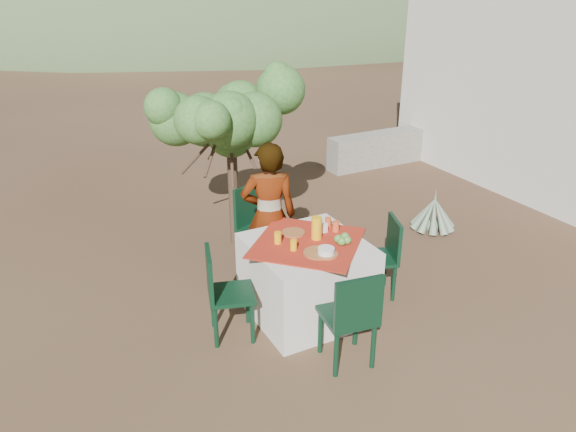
# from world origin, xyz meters

# --- Properties ---
(ground) EXTENTS (160.00, 160.00, 0.00)m
(ground) POSITION_xyz_m (0.00, 0.00, 0.00)
(ground) COLOR #3B231A
(ground) RESTS_ON ground
(table) EXTENTS (1.30, 1.30, 0.76)m
(table) POSITION_xyz_m (-0.04, 0.08, 0.38)
(table) COLOR silver
(table) RESTS_ON ground
(chair_far) EXTENTS (0.55, 0.55, 0.93)m
(chair_far) POSITION_xyz_m (-0.06, 1.17, 0.51)
(chair_far) COLOR black
(chair_far) RESTS_ON ground
(chair_near) EXTENTS (0.47, 0.47, 0.89)m
(chair_near) POSITION_xyz_m (-0.11, -0.78, 0.50)
(chair_near) COLOR black
(chair_near) RESTS_ON ground
(chair_left) EXTENTS (0.49, 0.49, 0.86)m
(chair_left) POSITION_xyz_m (-0.88, 0.10, 0.48)
(chair_left) COLOR black
(chair_left) RESTS_ON ground
(chair_right) EXTENTS (0.49, 0.49, 0.83)m
(chair_right) POSITION_xyz_m (0.81, 0.03, 0.46)
(chair_right) COLOR black
(chair_right) RESTS_ON ground
(person) EXTENTS (0.66, 0.54, 1.55)m
(person) POSITION_xyz_m (-0.11, 0.74, 0.77)
(person) COLOR #8C6651
(person) RESTS_ON ground
(shrub_tree) EXTENTS (1.56, 1.53, 1.83)m
(shrub_tree) POSITION_xyz_m (-0.01, 1.86, 1.45)
(shrub_tree) COLOR #4B3825
(shrub_tree) RESTS_ON ground
(agave) EXTENTS (0.57, 0.57, 0.61)m
(agave) POSITION_xyz_m (2.32, 0.98, 0.20)
(agave) COLOR slate
(agave) RESTS_ON ground
(guesthouse) EXTENTS (3.20, 4.20, 3.00)m
(guesthouse) POSITION_xyz_m (5.60, 1.80, 1.50)
(guesthouse) COLOR beige
(guesthouse) RESTS_ON ground
(stone_wall) EXTENTS (2.60, 0.35, 0.55)m
(stone_wall) POSITION_xyz_m (3.60, 3.40, 0.28)
(stone_wall) COLOR gray
(stone_wall) RESTS_ON ground
(hill_near_right) EXTENTS (48.00, 48.00, 20.00)m
(hill_near_right) POSITION_xyz_m (12.00, 36.00, 0.00)
(hill_near_right) COLOR #405731
(hill_near_right) RESTS_ON ground
(hill_far_right) EXTENTS (36.00, 36.00, 14.00)m
(hill_far_right) POSITION_xyz_m (28.00, 46.00, 0.00)
(hill_far_right) COLOR slate
(hill_far_right) RESTS_ON ground
(plate_far) EXTENTS (0.22, 0.22, 0.01)m
(plate_far) POSITION_xyz_m (-0.07, 0.30, 0.77)
(plate_far) COLOR brown
(plate_far) RESTS_ON table
(plate_near) EXTENTS (0.26, 0.26, 0.01)m
(plate_near) POSITION_xyz_m (-0.07, -0.16, 0.77)
(plate_near) COLOR brown
(plate_near) RESTS_ON table
(glass_far) EXTENTS (0.07, 0.07, 0.11)m
(glass_far) POSITION_xyz_m (-0.29, 0.19, 0.82)
(glass_far) COLOR #FFAD10
(glass_far) RESTS_ON table
(glass_near) EXTENTS (0.06, 0.06, 0.10)m
(glass_near) POSITION_xyz_m (-0.23, 0.00, 0.81)
(glass_near) COLOR #FFAD10
(glass_near) RESTS_ON table
(juice_pitcher) EXTENTS (0.10, 0.10, 0.22)m
(juice_pitcher) POSITION_xyz_m (0.07, 0.10, 0.87)
(juice_pitcher) COLOR #FFAD10
(juice_pitcher) RESTS_ON table
(bowl_plate) EXTENTS (0.22, 0.22, 0.01)m
(bowl_plate) POSITION_xyz_m (-0.02, -0.21, 0.77)
(bowl_plate) COLOR brown
(bowl_plate) RESTS_ON table
(white_bowl) EXTENTS (0.15, 0.15, 0.05)m
(white_bowl) POSITION_xyz_m (-0.02, -0.21, 0.80)
(white_bowl) COLOR white
(white_bowl) RESTS_ON bowl_plate
(jar_left) EXTENTS (0.07, 0.07, 0.10)m
(jar_left) POSITION_xyz_m (0.31, 0.15, 0.81)
(jar_left) COLOR #DD5727
(jar_left) RESTS_ON table
(jar_right) EXTENTS (0.06, 0.06, 0.10)m
(jar_right) POSITION_xyz_m (0.30, 0.28, 0.81)
(jar_right) COLOR #DD5727
(jar_right) RESTS_ON table
(napkin_holder) EXTENTS (0.07, 0.04, 0.09)m
(napkin_holder) POSITION_xyz_m (0.19, 0.19, 0.81)
(napkin_holder) COLOR white
(napkin_holder) RESTS_ON table
(fruit_cluster) EXTENTS (0.16, 0.15, 0.08)m
(fruit_cluster) POSITION_xyz_m (0.23, -0.09, 0.80)
(fruit_cluster) COLOR #529134
(fruit_cluster) RESTS_ON table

